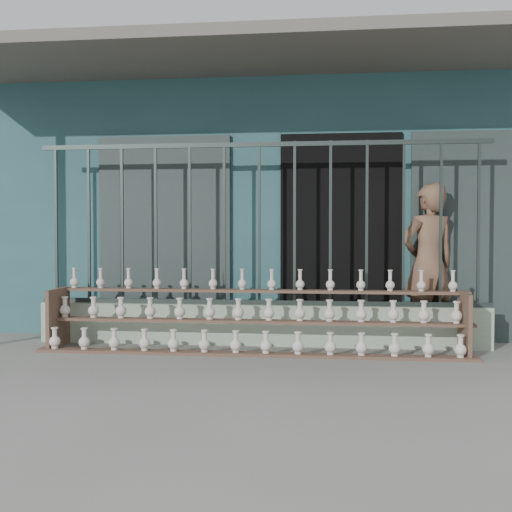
# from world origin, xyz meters

# --- Properties ---
(ground) EXTENTS (60.00, 60.00, 0.00)m
(ground) POSITION_xyz_m (0.00, 0.00, 0.00)
(ground) COLOR slate
(workshop_building) EXTENTS (7.40, 6.60, 3.21)m
(workshop_building) POSITION_xyz_m (0.00, 4.23, 1.62)
(workshop_building) COLOR #295257
(workshop_building) RESTS_ON ground
(parapet_wall) EXTENTS (5.00, 0.20, 0.45)m
(parapet_wall) POSITION_xyz_m (0.00, 1.30, 0.23)
(parapet_wall) COLOR #A3B99E
(parapet_wall) RESTS_ON ground
(security_fence) EXTENTS (5.00, 0.04, 1.80)m
(security_fence) POSITION_xyz_m (-0.00, 1.30, 1.35)
(security_fence) COLOR #283330
(security_fence) RESTS_ON parapet_wall
(shelf_rack) EXTENTS (4.50, 0.68, 0.85)m
(shelf_rack) POSITION_xyz_m (-0.01, 0.88, 0.36)
(shelf_rack) COLOR brown
(shelf_rack) RESTS_ON ground
(elderly_woman) EXTENTS (0.78, 0.66, 1.80)m
(elderly_woman) POSITION_xyz_m (1.88, 1.59, 0.90)
(elderly_woman) COLOR brown
(elderly_woman) RESTS_ON ground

